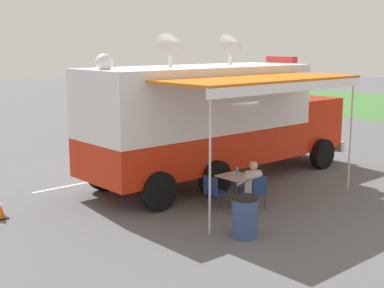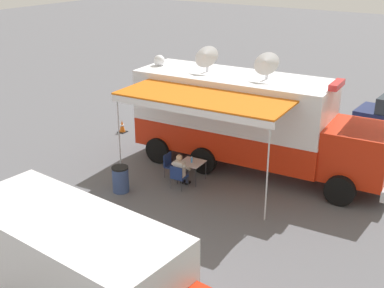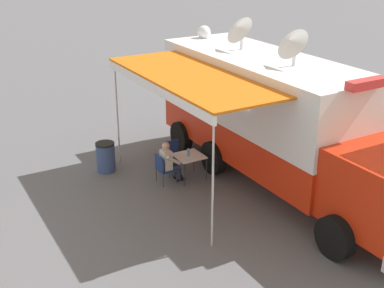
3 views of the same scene
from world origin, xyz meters
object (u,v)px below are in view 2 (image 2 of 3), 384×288
at_px(folding_chair_at_table, 178,175).
at_px(traffic_cone, 122,126).
at_px(folding_table, 192,164).
at_px(support_truck, 89,283).
at_px(command_truck, 251,119).
at_px(water_bottle, 192,160).
at_px(trash_bin, 121,179).
at_px(seated_responder, 181,170).
at_px(folding_chair_beside_table, 170,163).

xyz_separation_m(folding_chair_at_table, traffic_cone, (-3.29, -5.35, -0.23)).
relative_size(folding_table, folding_chair_at_table, 0.98).
xyz_separation_m(folding_chair_at_table, support_truck, (6.78, 2.49, 0.87)).
height_order(command_truck, support_truck, command_truck).
height_order(folding_chair_at_table, traffic_cone, folding_chair_at_table).
bearing_deg(command_truck, support_truck, 7.42).
height_order(water_bottle, trash_bin, water_bottle).
relative_size(water_bottle, folding_chair_at_table, 0.26).
bearing_deg(seated_responder, folding_chair_beside_table, -121.62).
xyz_separation_m(seated_responder, traffic_cone, (-3.10, -5.33, -0.37)).
height_order(command_truck, water_bottle, command_truck).
relative_size(folding_chair_at_table, support_truck, 0.13).
height_order(command_truck, folding_chair_at_table, command_truck).
bearing_deg(folding_table, folding_chair_at_table, -2.98).
bearing_deg(folding_chair_at_table, support_truck, 20.19).
bearing_deg(traffic_cone, folding_chair_at_table, 58.42).
xyz_separation_m(seated_responder, support_truck, (6.97, 2.51, 0.73)).
relative_size(folding_table, traffic_cone, 1.47).
relative_size(folding_chair_at_table, folding_chair_beside_table, 1.00).
relative_size(command_truck, folding_table, 11.32).
xyz_separation_m(traffic_cone, support_truck, (10.07, 7.84, 1.11)).
bearing_deg(traffic_cone, folding_chair_beside_table, 60.12).
bearing_deg(command_truck, folding_chair_at_table, -22.90).
distance_m(seated_responder, support_truck, 7.44).
bearing_deg(command_truck, trash_bin, -33.76).
height_order(trash_bin, traffic_cone, trash_bin).
xyz_separation_m(seated_responder, trash_bin, (1.41, -1.52, -0.20)).
bearing_deg(folding_chair_at_table, trash_bin, -51.49).
relative_size(command_truck, folding_chair_at_table, 11.07).
height_order(folding_table, trash_bin, trash_bin).
bearing_deg(water_bottle, command_truck, 151.34).
relative_size(folding_table, folding_chair_beside_table, 0.98).
xyz_separation_m(water_bottle, seated_responder, (0.58, -0.07, -0.18)).
bearing_deg(support_truck, folding_chair_at_table, -159.81).
bearing_deg(folding_chair_at_table, traffic_cone, -121.58).
bearing_deg(folding_chair_beside_table, seated_responder, 58.38).
bearing_deg(folding_table, traffic_cone, -114.77).
bearing_deg(folding_chair_at_table, water_bottle, 175.69).
bearing_deg(folding_chair_beside_table, water_bottle, 95.94).
relative_size(water_bottle, trash_bin, 0.25).
bearing_deg(folding_table, folding_chair_beside_table, -81.88).
bearing_deg(traffic_cone, command_truck, 86.76).
bearing_deg(seated_responder, traffic_cone, -120.14).
xyz_separation_m(command_truck, seated_responder, (2.73, -1.24, -1.30)).
distance_m(folding_table, seated_responder, 0.61).
xyz_separation_m(command_truck, water_bottle, (2.15, -1.17, -1.11)).
bearing_deg(trash_bin, seated_responder, 132.81).
height_order(folding_chair_at_table, seated_responder, seated_responder).
bearing_deg(trash_bin, traffic_cone, -139.73).
distance_m(traffic_cone, support_truck, 12.81).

